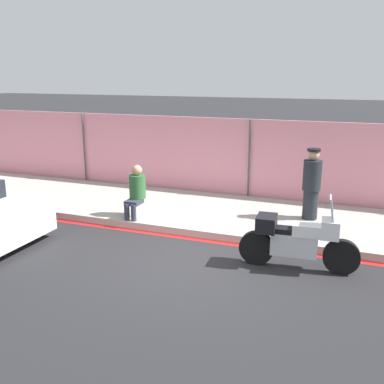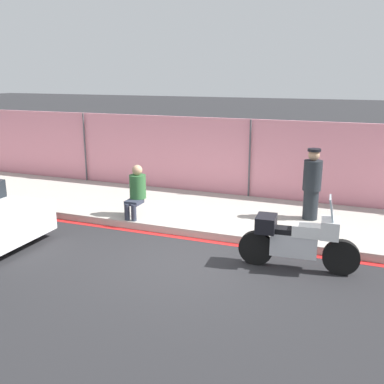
{
  "view_description": "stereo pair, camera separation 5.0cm",
  "coord_description": "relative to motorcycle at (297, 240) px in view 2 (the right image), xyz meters",
  "views": [
    {
      "loc": [
        2.95,
        -7.65,
        3.58
      ],
      "look_at": [
        -0.48,
        1.28,
        1.04
      ],
      "focal_mm": 42.0,
      "sensor_mm": 36.0,
      "label": 1
    },
    {
      "loc": [
        3.0,
        -7.64,
        3.58
      ],
      "look_at": [
        -0.48,
        1.28,
        1.04
      ],
      "focal_mm": 42.0,
      "sensor_mm": 36.0,
      "label": 2
    }
  ],
  "objects": [
    {
      "name": "ground_plane",
      "position": [
        -1.97,
        -0.38,
        -0.58
      ],
      "size": [
        120.0,
        120.0,
        0.0
      ],
      "primitive_type": "plane",
      "color": "#262628"
    },
    {
      "name": "sidewalk",
      "position": [
        -1.97,
        2.48,
        -0.5
      ],
      "size": [
        40.51,
        3.29,
        0.18
      ],
      "color": "#ADA89E",
      "rests_on": "ground_plane"
    },
    {
      "name": "curb_paint_stripe",
      "position": [
        -1.97,
        0.75,
        -0.58
      ],
      "size": [
        40.51,
        0.18,
        0.01
      ],
      "color": "red",
      "rests_on": "ground_plane"
    },
    {
      "name": "storefront_fence",
      "position": [
        -1.97,
        4.22,
        0.59
      ],
      "size": [
        38.48,
        0.17,
        2.36
      ],
      "color": "pink",
      "rests_on": "ground_plane"
    },
    {
      "name": "motorcycle",
      "position": [
        0.0,
        0.0,
        0.0
      ],
      "size": [
        2.23,
        0.6,
        1.45
      ],
      "rotation": [
        0.0,
        0.0,
        0.07
      ],
      "color": "black",
      "rests_on": "ground_plane"
    },
    {
      "name": "officer_standing",
      "position": [
        -0.08,
        2.64,
        0.46
      ],
      "size": [
        0.43,
        0.43,
        1.71
      ],
      "color": "#1E2328",
      "rests_on": "sidewalk"
    },
    {
      "name": "person_seated_on_curb",
      "position": [
        -4.05,
        1.3,
        0.29
      ],
      "size": [
        0.4,
        0.67,
        1.28
      ],
      "color": "#2D3342",
      "rests_on": "sidewalk"
    }
  ]
}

